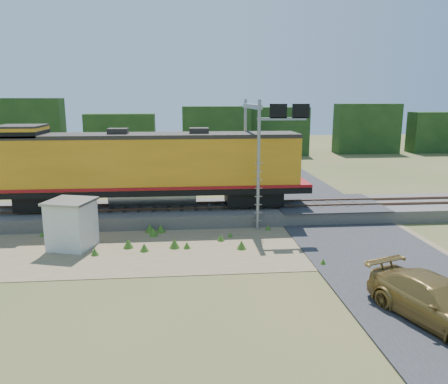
{
  "coord_description": "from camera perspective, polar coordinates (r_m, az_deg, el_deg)",
  "views": [
    {
      "loc": [
        -2.51,
        -21.76,
        7.77
      ],
      "look_at": [
        -0.22,
        3.0,
        2.4
      ],
      "focal_mm": 35.0,
      "sensor_mm": 36.0,
      "label": 1
    }
  ],
  "objects": [
    {
      "name": "ballast",
      "position": [
        28.83,
        -0.12,
        -2.63
      ],
      "size": [
        70.0,
        5.0,
        0.8
      ],
      "primitive_type": "cube",
      "color": "slate",
      "rests_on": "ground"
    },
    {
      "name": "rails",
      "position": [
        28.71,
        -0.12,
        -1.7
      ],
      "size": [
        70.0,
        1.54,
        0.16
      ],
      "color": "brown",
      "rests_on": "ballast"
    },
    {
      "name": "dirt_shoulder",
      "position": [
        23.58,
        -3.78,
        -7.04
      ],
      "size": [
        26.0,
        8.0,
        0.03
      ],
      "primitive_type": "cube",
      "color": "#8C7754",
      "rests_on": "ground"
    },
    {
      "name": "car",
      "position": [
        17.42,
        26.09,
        -12.78
      ],
      "size": [
        3.86,
        5.81,
        1.56
      ],
      "primitive_type": "imported",
      "rotation": [
        0.0,
        0.0,
        0.34
      ],
      "color": "olive",
      "rests_on": "ground"
    },
    {
      "name": "signal_gantry",
      "position": [
        27.57,
        4.67,
        7.9
      ],
      "size": [
        3.05,
        6.2,
        7.69
      ],
      "color": "gray",
      "rests_on": "ground"
    },
    {
      "name": "weed_clumps",
      "position": [
        23.22,
        -7.49,
        -7.47
      ],
      "size": [
        15.0,
        6.2,
        0.56
      ],
      "primitive_type": null,
      "color": "#3C671D",
      "rests_on": "ground"
    },
    {
      "name": "road",
      "position": [
        25.61,
        16.87,
        -5.81
      ],
      "size": [
        7.0,
        66.0,
        0.86
      ],
      "color": "#38383A",
      "rests_on": "ground"
    },
    {
      "name": "locomotive",
      "position": [
        28.18,
        -9.99,
        3.33
      ],
      "size": [
        20.13,
        3.07,
        5.19
      ],
      "color": "black",
      "rests_on": "rails"
    },
    {
      "name": "shed",
      "position": [
        24.24,
        -19.27,
        -3.96
      ],
      "size": [
        2.73,
        2.73,
        2.6
      ],
      "rotation": [
        0.0,
        0.0,
        -0.29
      ],
      "color": "silver",
      "rests_on": "ground"
    },
    {
      "name": "ground",
      "position": [
        23.24,
        1.23,
        -7.35
      ],
      "size": [
        140.0,
        140.0,
        0.0
      ],
      "primitive_type": "plane",
      "color": "#475123",
      "rests_on": "ground"
    },
    {
      "name": "tree_line_north",
      "position": [
        60.0,
        -2.91,
        7.67
      ],
      "size": [
        130.0,
        3.0,
        6.5
      ],
      "color": "#173513",
      "rests_on": "ground"
    }
  ]
}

